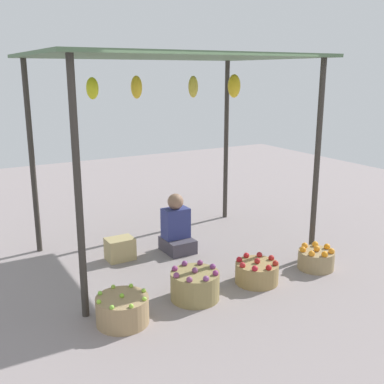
{
  "coord_description": "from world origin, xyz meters",
  "views": [
    {
      "loc": [
        -2.66,
        -5.09,
        2.32
      ],
      "look_at": [
        0.0,
        -0.5,
        0.95
      ],
      "focal_mm": 43.74,
      "sensor_mm": 36.0,
      "label": 1
    }
  ],
  "objects_px": {
    "basket_limes": "(122,310)",
    "basket_red_apples": "(257,272)",
    "basket_oranges": "(316,259)",
    "vendor_person": "(176,229)",
    "wooden_crate_near_vendor": "(120,249)",
    "basket_purple_onions": "(195,285)"
  },
  "relations": [
    {
      "from": "basket_limes",
      "to": "wooden_crate_near_vendor",
      "type": "height_order",
      "value": "basket_limes"
    },
    {
      "from": "basket_red_apples",
      "to": "basket_oranges",
      "type": "bearing_deg",
      "value": -3.42
    },
    {
      "from": "basket_limes",
      "to": "basket_oranges",
      "type": "xyz_separation_m",
      "value": [
        2.51,
        0.01,
        -0.01
      ]
    },
    {
      "from": "basket_purple_onions",
      "to": "wooden_crate_near_vendor",
      "type": "xyz_separation_m",
      "value": [
        -0.28,
        1.39,
        -0.01
      ]
    },
    {
      "from": "vendor_person",
      "to": "basket_red_apples",
      "type": "relative_size",
      "value": 1.6
    },
    {
      "from": "basket_red_apples",
      "to": "basket_oranges",
      "type": "xyz_separation_m",
      "value": [
        0.86,
        -0.05,
        -0.0
      ]
    },
    {
      "from": "vendor_person",
      "to": "wooden_crate_near_vendor",
      "type": "relative_size",
      "value": 2.27
    },
    {
      "from": "vendor_person",
      "to": "basket_purple_onions",
      "type": "bearing_deg",
      "value": -110.27
    },
    {
      "from": "basket_oranges",
      "to": "basket_red_apples",
      "type": "bearing_deg",
      "value": 176.58
    },
    {
      "from": "basket_limes",
      "to": "wooden_crate_near_vendor",
      "type": "distance_m",
      "value": 1.57
    },
    {
      "from": "vendor_person",
      "to": "wooden_crate_near_vendor",
      "type": "distance_m",
      "value": 0.78
    },
    {
      "from": "basket_limes",
      "to": "basket_oranges",
      "type": "distance_m",
      "value": 2.51
    },
    {
      "from": "vendor_person",
      "to": "basket_oranges",
      "type": "bearing_deg",
      "value": -48.81
    },
    {
      "from": "basket_limes",
      "to": "basket_oranges",
      "type": "relative_size",
      "value": 1.16
    },
    {
      "from": "basket_purple_onions",
      "to": "basket_oranges",
      "type": "distance_m",
      "value": 1.67
    },
    {
      "from": "vendor_person",
      "to": "basket_purple_onions",
      "type": "distance_m",
      "value": 1.38
    },
    {
      "from": "basket_limes",
      "to": "basket_red_apples",
      "type": "distance_m",
      "value": 1.65
    },
    {
      "from": "basket_red_apples",
      "to": "wooden_crate_near_vendor",
      "type": "bearing_deg",
      "value": 127.84
    },
    {
      "from": "vendor_person",
      "to": "basket_oranges",
      "type": "relative_size",
      "value": 1.8
    },
    {
      "from": "basket_limes",
      "to": "basket_red_apples",
      "type": "height_order",
      "value": "basket_limes"
    },
    {
      "from": "basket_oranges",
      "to": "wooden_crate_near_vendor",
      "type": "relative_size",
      "value": 1.26
    },
    {
      "from": "basket_limes",
      "to": "basket_purple_onions",
      "type": "relative_size",
      "value": 0.97
    }
  ]
}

